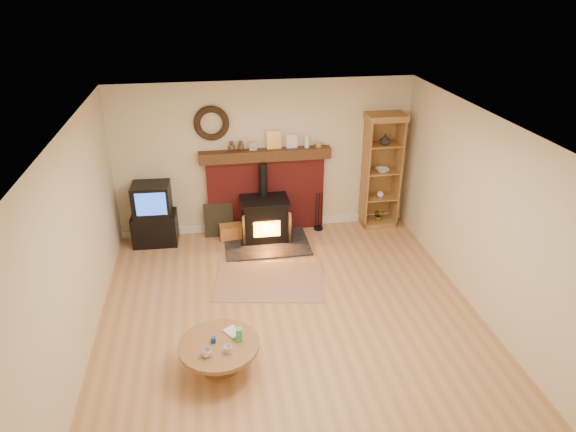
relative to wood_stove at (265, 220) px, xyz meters
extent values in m
plane|color=#AD7B48|center=(0.07, -2.27, -0.36)|extent=(5.50, 5.50, 0.00)
cube|color=beige|center=(0.07, 0.48, 0.94)|extent=(5.00, 0.02, 2.60)
cube|color=beige|center=(0.07, -5.02, 0.94)|extent=(5.00, 0.02, 2.60)
cube|color=beige|center=(-2.43, -2.27, 0.94)|extent=(0.02, 5.50, 2.60)
cube|color=beige|center=(2.57, -2.27, 0.94)|extent=(0.02, 5.50, 2.60)
cube|color=white|center=(0.07, -2.27, 2.24)|extent=(5.00, 5.50, 0.02)
cube|color=white|center=(0.07, 0.46, -0.30)|extent=(5.00, 0.04, 0.12)
torus|color=black|center=(-0.78, 0.42, 1.59)|extent=(0.57, 0.11, 0.57)
cube|color=maroon|center=(0.07, 0.40, 0.29)|extent=(2.00, 0.15, 1.30)
cube|color=#3B1F13|center=(0.07, 0.37, 1.03)|extent=(2.20, 0.22, 0.18)
cube|color=#999999|center=(-0.13, 0.38, 1.19)|extent=(0.13, 0.05, 0.14)
cube|color=gold|center=(0.22, 0.40, 1.27)|extent=(0.24, 0.06, 0.30)
cube|color=white|center=(0.52, 0.40, 1.23)|extent=(0.18, 0.05, 0.22)
cylinder|color=white|center=(0.77, 0.38, 1.23)|extent=(0.08, 0.08, 0.22)
cylinder|color=gold|center=(0.97, 0.38, 1.15)|extent=(0.14, 0.14, 0.07)
cube|color=black|center=(0.00, -0.17, -0.35)|extent=(1.40, 1.00, 0.03)
cube|color=black|center=(0.00, 0.03, 0.00)|extent=(0.72, 0.52, 0.67)
cube|color=black|center=(0.00, 0.03, 0.36)|extent=(0.80, 0.57, 0.04)
cylinder|color=black|center=(0.00, 0.18, 0.66)|extent=(0.14, 0.14, 0.56)
cube|color=orange|center=(0.00, -0.24, -0.04)|extent=(0.43, 0.02, 0.27)
cube|color=black|center=(-0.33, -0.18, -0.02)|extent=(0.17, 0.23, 0.54)
cube|color=black|center=(0.33, -0.18, -0.02)|extent=(0.17, 0.23, 0.54)
cube|color=brown|center=(-0.10, -1.32, -0.36)|extent=(1.75, 1.34, 0.01)
cube|color=black|center=(-1.83, 0.20, -0.10)|extent=(0.74, 0.53, 0.53)
cube|color=black|center=(-1.83, 0.20, 0.43)|extent=(0.61, 0.52, 0.53)
cube|color=blue|center=(-1.82, -0.06, 0.46)|extent=(0.48, 0.03, 0.38)
cube|color=brown|center=(2.07, 0.26, -0.31)|extent=(0.59, 0.43, 0.10)
cube|color=brown|center=(2.07, 0.46, 0.63)|extent=(0.59, 0.02, 1.88)
cube|color=brown|center=(1.78, 0.26, 0.63)|extent=(0.02, 0.43, 1.88)
cube|color=brown|center=(2.35, 0.26, 0.63)|extent=(0.02, 0.43, 1.88)
cube|color=brown|center=(2.07, 0.26, 1.62)|extent=(0.65, 0.47, 0.10)
cube|color=brown|center=(2.07, 0.26, 0.18)|extent=(0.55, 0.39, 0.02)
cube|color=brown|center=(2.07, 0.26, 0.66)|extent=(0.55, 0.39, 0.02)
cube|color=brown|center=(2.07, 0.26, 1.14)|extent=(0.55, 0.39, 0.02)
imported|color=white|center=(2.07, 0.21, 1.25)|extent=(0.18, 0.18, 0.18)
imported|color=white|center=(2.07, 0.21, 0.70)|extent=(0.23, 0.23, 0.06)
sphere|color=white|center=(2.07, 0.21, 0.25)|extent=(0.12, 0.12, 0.12)
imported|color=#42B56A|center=(2.07, 0.21, -0.15)|extent=(0.20, 0.18, 0.23)
cube|color=yellow|center=(-0.56, 0.13, -0.24)|extent=(0.41, 0.27, 0.25)
cube|color=black|center=(-0.77, 0.28, -0.07)|extent=(0.49, 0.13, 0.58)
cylinder|color=black|center=(0.97, 0.23, -0.34)|extent=(0.16, 0.16, 0.04)
cylinder|color=black|center=(0.92, 0.23, -0.01)|extent=(0.02, 0.02, 0.70)
cylinder|color=black|center=(0.97, 0.23, -0.01)|extent=(0.02, 0.02, 0.70)
cylinder|color=black|center=(1.02, 0.23, -0.01)|extent=(0.02, 0.02, 0.70)
cylinder|color=brown|center=(-0.89, -3.08, -0.35)|extent=(0.40, 0.40, 0.03)
cylinder|color=brown|center=(-0.89, -3.08, -0.18)|extent=(0.15, 0.15, 0.32)
cylinder|color=brown|center=(-0.89, -3.08, 0.00)|extent=(0.91, 0.91, 0.05)
imported|color=white|center=(-1.03, -3.27, 0.07)|extent=(0.11, 0.11, 0.09)
imported|color=white|center=(-0.80, -3.24, 0.07)|extent=(0.09, 0.09, 0.09)
imported|color=#4C331E|center=(-0.79, -2.96, 0.04)|extent=(0.15, 0.20, 0.02)
cylinder|color=navy|center=(-0.95, -3.05, 0.06)|extent=(0.06, 0.06, 0.07)
cube|color=#42B56A|center=(-0.66, -3.06, 0.11)|extent=(0.07, 0.07, 0.16)
camera|label=1|loc=(-0.85, -7.70, 3.81)|focal=32.00mm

